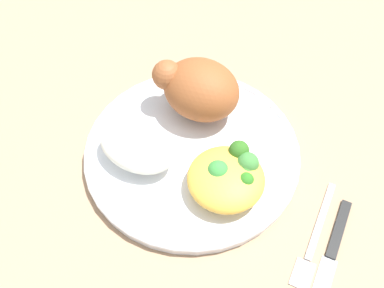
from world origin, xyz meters
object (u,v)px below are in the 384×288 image
Objects in this scene: roasted_chicken at (198,88)px; mac_cheese_with_broccoli at (228,176)px; knife at (331,257)px; plate at (192,152)px; fork at (314,240)px; rice_pile at (137,146)px.

roasted_chicken is 1.21× the size of mac_cheese_with_broccoli.
roasted_chicken is 0.61× the size of knife.
plate is 0.21m from knife.
mac_cheese_with_broccoli is at bearing -2.44° from fork.
roasted_chicken reaches higher than knife.
roasted_chicken is 0.24m from fork.
knife is at bearing -178.56° from rice_pile.
roasted_chicken is at bearing -23.22° from knife.
plate reaches higher than knife.
knife is (-0.14, 0.01, -0.03)m from mac_cheese_with_broccoli.
roasted_chicken is 0.11m from rice_pile.
plate is 0.07m from mac_cheese_with_broccoli.
knife is (-0.02, 0.01, 0.00)m from fork.
mac_cheese_with_broccoli is (-0.09, 0.09, -0.02)m from roasted_chicken.
mac_cheese_with_broccoli is (-0.07, 0.02, 0.03)m from plate.
rice_pile reaches higher than plate.
plate is 2.75× the size of rice_pile.
roasted_chicken reaches higher than mac_cheese_with_broccoli.
plate is 1.97× the size of fork.
fork is 0.75× the size of knife.
mac_cheese_with_broccoli reaches higher than plate.
rice_pile is (0.05, 0.05, 0.03)m from plate.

